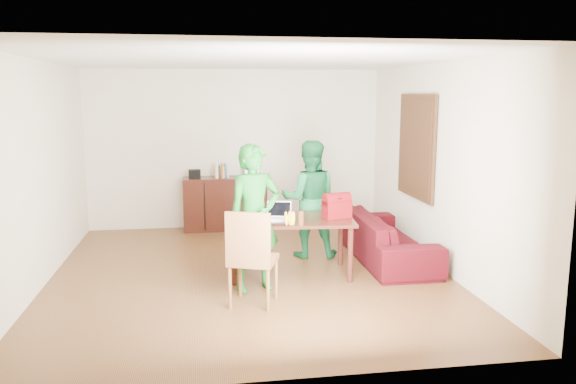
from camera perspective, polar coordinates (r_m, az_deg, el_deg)
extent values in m
cube|color=#432610|center=(7.33, -3.88, -8.70)|extent=(5.00, 5.50, 0.10)
cube|color=white|center=(6.97, -4.15, 13.70)|extent=(5.00, 5.50, 0.10)
cube|color=beige|center=(9.79, -5.40, 4.38)|extent=(5.00, 0.10, 2.70)
cube|color=beige|center=(4.27, -0.83, -2.77)|extent=(5.00, 0.10, 2.70)
cube|color=beige|center=(7.26, -24.50, 1.60)|extent=(0.10, 5.50, 2.70)
cube|color=beige|center=(7.66, 15.39, 2.53)|extent=(0.10, 5.50, 2.70)
cube|color=#3F2614|center=(8.24, 12.90, 4.53)|extent=(0.04, 1.28, 1.48)
cube|color=#522C18|center=(8.23, 12.70, 4.53)|extent=(0.01, 1.18, 1.36)
cube|color=black|center=(9.62, -6.40, -1.16)|extent=(1.40, 0.45, 0.90)
cube|color=black|center=(9.53, -9.46, 1.83)|extent=(0.20, 0.14, 0.14)
cube|color=silver|center=(9.56, -3.76, 1.98)|extent=(0.24, 0.22, 0.14)
ellipsoid|color=#17259A|center=(9.55, -3.77, 2.61)|extent=(0.14, 0.14, 0.07)
cube|color=black|center=(7.11, 0.25, -2.83)|extent=(1.65, 1.02, 0.04)
cylinder|color=black|center=(6.84, -5.51, -6.60)|extent=(0.07, 0.07, 0.70)
cylinder|color=black|center=(6.94, 6.34, -6.37)|extent=(0.07, 0.07, 0.70)
cylinder|color=black|center=(7.54, -5.35, -5.03)|extent=(0.07, 0.07, 0.70)
cylinder|color=black|center=(7.63, 5.38, -4.85)|extent=(0.07, 0.07, 0.70)
cube|color=brown|center=(6.19, -3.55, -6.91)|extent=(0.62, 0.61, 0.06)
cube|color=brown|center=(5.91, -4.10, -4.71)|extent=(0.47, 0.20, 0.55)
imported|color=#15601B|center=(6.53, -3.41, -2.67)|extent=(0.72, 0.57, 1.73)
imported|color=#166332|center=(7.92, 2.19, -0.72)|extent=(0.89, 0.74, 1.66)
cube|color=white|center=(7.00, -0.98, -2.79)|extent=(0.35, 0.27, 0.02)
cube|color=black|center=(6.98, -0.99, -1.91)|extent=(0.32, 0.14, 0.19)
cylinder|color=#5C3015|center=(6.72, 1.32, -2.56)|extent=(0.07, 0.07, 0.20)
cube|color=maroon|center=(7.14, 4.98, -1.61)|extent=(0.38, 0.27, 0.25)
imported|color=#41080D|center=(7.97, 10.00, -4.55)|extent=(0.85, 2.17, 0.63)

